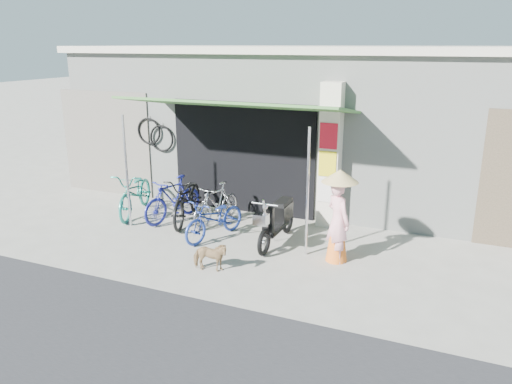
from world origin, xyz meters
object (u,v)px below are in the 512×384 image
at_px(bike_black, 188,198).
at_px(bike_silver, 216,204).
at_px(bike_blue, 173,199).
at_px(bike_navy, 215,218).
at_px(bike_teal, 136,193).
at_px(moped, 277,221).
at_px(street_dog, 210,257).
at_px(nun, 338,216).

xyz_separation_m(bike_black, bike_silver, (0.65, 0.09, -0.07)).
xyz_separation_m(bike_blue, bike_navy, (1.33, -0.58, -0.07)).
height_order(bike_teal, moped, bike_teal).
height_order(bike_blue, street_dog, bike_blue).
distance_m(bike_teal, bike_navy, 2.40).
relative_size(bike_silver, bike_navy, 0.94).
height_order(bike_teal, nun, nun).
relative_size(moped, nun, 1.05).
bearing_deg(bike_teal, bike_navy, -31.37).
bearing_deg(bike_navy, bike_black, 163.32).
height_order(bike_navy, nun, nun).
bearing_deg(street_dog, moped, -31.92).
relative_size(bike_blue, moped, 0.92).
bearing_deg(bike_blue, nun, 5.13).
bearing_deg(bike_black, bike_navy, -48.70).
relative_size(bike_navy, nun, 0.94).
bearing_deg(nun, bike_navy, 38.11).
distance_m(bike_blue, nun, 3.89).
bearing_deg(bike_silver, bike_black, -159.93).
bearing_deg(bike_black, moped, -25.70).
height_order(bike_silver, bike_navy, bike_silver).
xyz_separation_m(moped, nun, (1.27, -0.37, 0.38)).
bearing_deg(bike_black, street_dog, -66.87).
bearing_deg(nun, bike_black, 28.21).
xyz_separation_m(bike_silver, moped, (1.58, -0.50, 0.01)).
relative_size(bike_teal, bike_blue, 1.19).
relative_size(bike_silver, moped, 0.84).
distance_m(bike_navy, moped, 1.25).
relative_size(bike_blue, street_dog, 2.57).
bearing_deg(bike_navy, bike_silver, 131.88).
distance_m(bike_teal, bike_blue, 1.00).
xyz_separation_m(street_dog, nun, (1.87, 1.26, 0.57)).
bearing_deg(bike_black, nun, -27.93).
height_order(bike_black, bike_navy, bike_black).
bearing_deg(bike_blue, street_dog, -29.77).
xyz_separation_m(bike_blue, bike_black, (0.32, 0.08, 0.03)).
xyz_separation_m(bike_navy, nun, (2.48, -0.11, 0.42)).
height_order(bike_teal, bike_black, bike_black).
height_order(bike_navy, moped, moped).
bearing_deg(bike_navy, bike_blue, 172.97).
bearing_deg(bike_silver, bike_blue, -157.83).
height_order(bike_teal, bike_blue, bike_teal).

